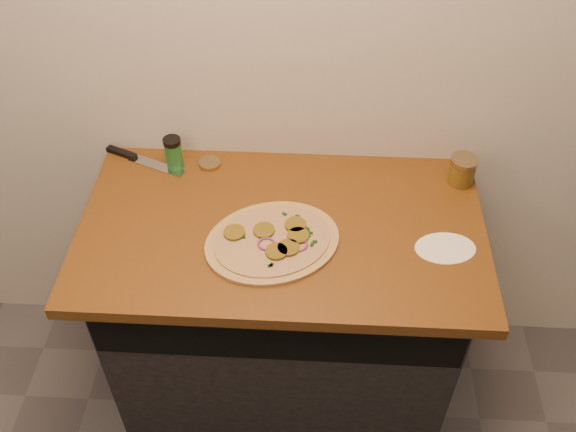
# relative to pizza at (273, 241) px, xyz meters

# --- Properties ---
(cabinet) EXTENTS (1.10, 0.60, 0.86)m
(cabinet) POSITION_rel_pizza_xyz_m (0.02, 0.11, -0.48)
(cabinet) COLOR black
(cabinet) RESTS_ON ground
(countertop) EXTENTS (1.20, 0.70, 0.04)m
(countertop) POSITION_rel_pizza_xyz_m (0.02, 0.08, -0.03)
(countertop) COLOR brown
(countertop) RESTS_ON cabinet
(pizza) EXTENTS (0.50, 0.50, 0.03)m
(pizza) POSITION_rel_pizza_xyz_m (0.00, 0.00, 0.00)
(pizza) COLOR tan
(pizza) RESTS_ON countertop
(chefs_knife) EXTENTS (0.28, 0.14, 0.02)m
(chefs_knife) POSITION_rel_pizza_xyz_m (-0.47, 0.35, -0.00)
(chefs_knife) COLOR #B7BAC1
(chefs_knife) RESTS_ON countertop
(mason_jar_lid) EXTENTS (0.08, 0.08, 0.01)m
(mason_jar_lid) POSITION_rel_pizza_xyz_m (-0.23, 0.33, -0.00)
(mason_jar_lid) COLOR tan
(mason_jar_lid) RESTS_ON countertop
(salsa_jar) EXTENTS (0.09, 0.09, 0.09)m
(salsa_jar) POSITION_rel_pizza_xyz_m (0.57, 0.30, 0.04)
(salsa_jar) COLOR maroon
(salsa_jar) RESTS_ON countertop
(spice_shaker) EXTENTS (0.06, 0.06, 0.11)m
(spice_shaker) POSITION_rel_pizza_xyz_m (-0.34, 0.32, 0.05)
(spice_shaker) COLOR #21692B
(spice_shaker) RESTS_ON countertop
(flour_spill) EXTENTS (0.20, 0.20, 0.00)m
(flour_spill) POSITION_rel_pizza_xyz_m (0.49, 0.01, -0.01)
(flour_spill) COLOR white
(flour_spill) RESTS_ON countertop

